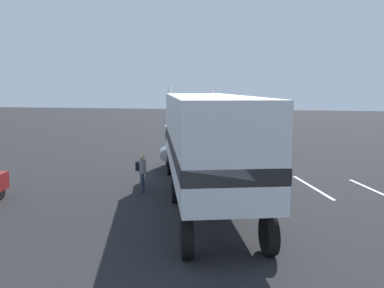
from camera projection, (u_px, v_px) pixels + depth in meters
The scene contains 6 objects.
ground_plane at pixel (186, 172), 21.22m from camera, with size 120.00×120.00×0.00m, color #232326.
lane_stripe_near at pixel (254, 172), 21.17m from camera, with size 4.40×0.16×0.01m, color silver.
lane_stripe_mid at pixel (312, 187), 18.06m from camera, with size 4.40×0.16×0.01m, color silver.
lane_stripe_far at pixel (376, 191), 17.29m from camera, with size 4.40×0.16×0.01m, color silver.
semi_truck at pixel (203, 137), 15.64m from camera, with size 14.27×6.49×4.50m.
person_bystander at pixel (142, 172), 17.06m from camera, with size 0.39×0.48×1.63m.
Camera 1 is at (-20.35, -4.28, 4.45)m, focal length 37.70 mm.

